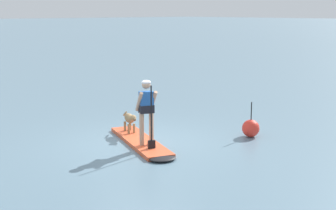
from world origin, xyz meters
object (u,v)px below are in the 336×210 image
paddleboard (143,144)px  dog (130,119)px  marker_buoy (251,128)px  person_paddler (147,108)px

paddleboard → dog: bearing=160.2°
marker_buoy → dog: bearing=-134.8°
person_paddler → dog: (-1.29, 0.46, -0.59)m
dog → marker_buoy: bearing=45.2°
dog → marker_buoy: (2.38, 2.39, -0.23)m
person_paddler → marker_buoy: size_ratio=1.68×
person_paddler → dog: bearing=160.2°
paddleboard → dog: (-1.02, 0.37, 0.42)m
person_paddler → dog: 1.50m
marker_buoy → paddleboard: bearing=-116.2°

